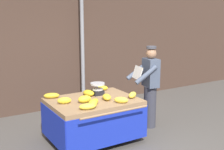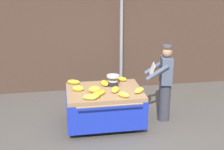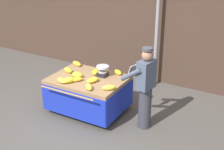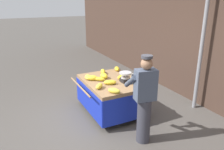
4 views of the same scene
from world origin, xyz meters
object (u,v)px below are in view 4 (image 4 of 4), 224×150
Objects in this scene: street_pole at (202,45)px; banana_bunch_5 at (117,69)px; banana_bunch_4 at (122,77)px; banana_bunch_7 at (110,82)px; banana_bunch_8 at (114,91)px; banana_bunch_2 at (140,82)px; banana_bunch_10 at (104,76)px; banana_bunch_6 at (88,77)px; weighing_scale at (125,77)px; banana_bunch_0 at (99,79)px; banana_bunch_9 at (103,71)px; banana_bunch_1 at (99,86)px; banana_cart at (111,89)px; vendor_person at (144,99)px; banana_bunch_3 at (92,78)px.

banana_bunch_5 is (-1.37, -1.50, -0.74)m from street_pole.
banana_bunch_4 is (-0.71, -1.71, -0.74)m from street_pole.
banana_bunch_5 is 1.01× the size of banana_bunch_7.
banana_bunch_8 is (0.48, -0.14, 0.00)m from banana_bunch_7.
banana_bunch_10 is (-0.69, -0.59, 0.01)m from banana_bunch_2.
banana_bunch_8 reaches higher than banana_bunch_6.
banana_bunch_10 is at bearing -125.72° from banana_bunch_4.
banana_bunch_4 is 0.92× the size of banana_bunch_5.
banana_bunch_2 is 0.88× the size of banana_bunch_8.
weighing_scale is 0.20m from banana_bunch_4.
banana_bunch_8 is (0.46, -0.52, -0.06)m from weighing_scale.
banana_bunch_0 is 0.29m from banana_bunch_6.
banana_bunch_8 is 1.27m from banana_bunch_9.
banana_bunch_8 is (1.31, -0.75, 0.00)m from banana_bunch_5.
weighing_scale is at bearing -106.81° from street_pole.
banana_bunch_5 is at bearing 99.31° from banana_bunch_9.
banana_bunch_2 is at bearing 49.40° from banana_bunch_6.
banana_bunch_9 is (-0.59, -0.24, 0.00)m from banana_bunch_4.
street_pole is 2.40m from banana_bunch_10.
banana_bunch_2 is 0.97× the size of banana_bunch_10.
banana_bunch_2 is 0.82× the size of banana_bunch_7.
banana_bunch_4 is at bearing 73.16° from banana_bunch_0.
banana_bunch_9 is at bearing 151.05° from banana_bunch_1.
banana_bunch_6 is at bearing -127.02° from banana_cart.
banana_bunch_9 is at bearing 165.88° from banana_bunch_8.
banana_bunch_7 is at bearing 21.96° from banana_bunch_0.
banana_bunch_9 is 0.14× the size of vendor_person.
banana_cart is 6.04× the size of banana_bunch_4.
vendor_person is (1.29, -0.25, 0.01)m from banana_bunch_4.
weighing_scale is at bearing -15.19° from banana_bunch_5.
street_pole is 2.31m from banana_bunch_7.
banana_bunch_1 is 0.94× the size of banana_bunch_4.
banana_bunch_6 is at bearing -150.05° from banana_bunch_7.
banana_bunch_9 reaches higher than banana_bunch_2.
street_pole is 2.67m from banana_bunch_3.
banana_bunch_3 is (-0.68, -0.89, 0.01)m from banana_bunch_2.
banana_bunch_3 is at bearing -127.61° from banana_bunch_2.
weighing_scale reaches higher than banana_bunch_4.
banana_bunch_5 is (-0.41, 0.87, -0.01)m from banana_bunch_3.
banana_bunch_4 is at bearing 173.10° from weighing_scale.
banana_bunch_5 is at bearing 106.54° from banana_bunch_6.
banana_bunch_8 is 0.16× the size of vendor_person.
street_pole is 2.58m from banana_bunch_1.
banana_bunch_1 is at bearing -22.18° from banana_bunch_0.
banana_bunch_8 is at bearing -16.36° from banana_bunch_7.
banana_bunch_9 is at bearing 128.18° from banana_bunch_3.
banana_bunch_5 is 1.51m from banana_bunch_8.
banana_bunch_5 is (-0.85, 0.23, -0.07)m from weighing_scale.
banana_bunch_4 is at bearing -112.47° from street_pole.
banana_cart is 0.39m from banana_bunch_0.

